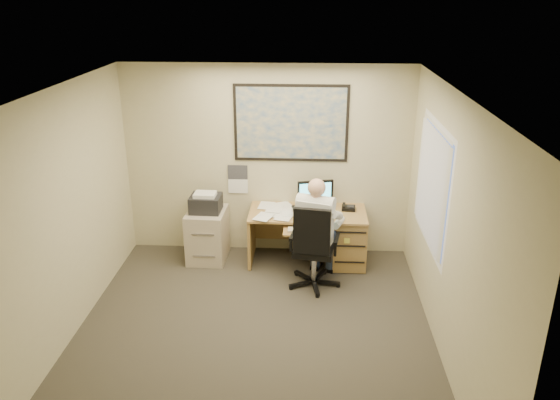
# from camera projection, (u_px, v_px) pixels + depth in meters

# --- Properties ---
(room_shell) EXTENTS (4.00, 4.50, 2.70)m
(room_shell) POSITION_uv_depth(u_px,v_px,m) (250.00, 227.00, 5.54)
(room_shell) COLOR #36322A
(room_shell) RESTS_ON ground
(desk) EXTENTS (1.60, 0.97, 1.15)m
(desk) POSITION_uv_depth(u_px,v_px,m) (331.00, 232.00, 7.59)
(desk) COLOR #B0874B
(desk) RESTS_ON ground
(world_map) EXTENTS (1.56, 0.03, 1.06)m
(world_map) POSITION_uv_depth(u_px,v_px,m) (291.00, 123.00, 7.39)
(world_map) COLOR #1E4C93
(world_map) RESTS_ON room_shell
(wall_calendar) EXTENTS (0.28, 0.01, 0.42)m
(wall_calendar) POSITION_uv_depth(u_px,v_px,m) (238.00, 179.00, 7.74)
(wall_calendar) COLOR white
(wall_calendar) RESTS_ON room_shell
(window_blinds) EXTENTS (0.06, 1.40, 1.30)m
(window_blinds) POSITION_uv_depth(u_px,v_px,m) (432.00, 186.00, 6.11)
(window_blinds) COLOR beige
(window_blinds) RESTS_ON room_shell
(filing_cabinet) EXTENTS (0.54, 0.64, 1.00)m
(filing_cabinet) POSITION_uv_depth(u_px,v_px,m) (207.00, 230.00, 7.67)
(filing_cabinet) COLOR #B7A993
(filing_cabinet) RESTS_ON ground
(office_chair) EXTENTS (0.79, 0.79, 1.16)m
(office_chair) POSITION_uv_depth(u_px,v_px,m) (315.00, 263.00, 6.96)
(office_chair) COLOR black
(office_chair) RESTS_ON ground
(person) EXTENTS (0.83, 0.99, 1.45)m
(person) POSITION_uv_depth(u_px,v_px,m) (315.00, 233.00, 6.90)
(person) COLOR silver
(person) RESTS_ON office_chair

